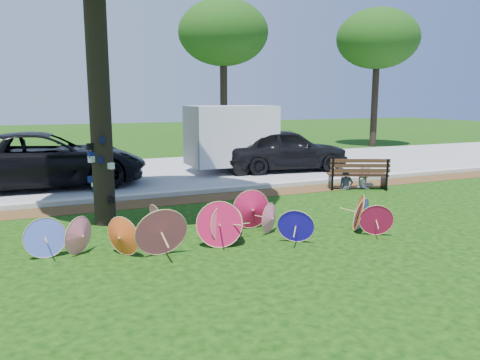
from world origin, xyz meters
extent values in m
plane|color=black|center=(0.00, 0.00, 0.00)|extent=(90.00, 90.00, 0.00)
cube|color=#472D16|center=(0.00, 4.50, 0.01)|extent=(90.00, 1.00, 0.01)
cube|color=#B7B5AD|center=(0.00, 5.20, 0.06)|extent=(90.00, 0.30, 0.12)
cube|color=gray|center=(0.00, 9.35, 0.01)|extent=(90.00, 8.00, 0.01)
cylinder|color=black|center=(-2.22, 2.93, 3.13)|extent=(0.44, 0.44, 6.26)
cone|color=#B3113E|center=(0.46, 1.30, 0.40)|extent=(0.81, 0.18, 0.81)
cone|color=#CA4A18|center=(2.42, 0.32, 0.38)|extent=(0.62, 0.79, 0.76)
cone|color=#240FE5|center=(-0.18, 0.74, 0.30)|extent=(0.17, 0.62, 0.61)
cone|color=#240FE5|center=(0.81, 0.12, 0.34)|extent=(0.74, 0.65, 0.69)
cone|color=#5D72FA|center=(-3.43, 1.10, 0.35)|extent=(0.70, 0.19, 0.70)
cone|color=pink|center=(-1.32, 1.85, 0.30)|extent=(0.36, 0.63, 0.59)
cone|color=pink|center=(0.67, 0.85, 0.31)|extent=(0.56, 0.46, 0.62)
cone|color=pink|center=(-2.87, 1.00, 0.34)|extent=(0.58, 0.58, 0.68)
cone|color=#5D72FA|center=(2.43, 0.40, 0.34)|extent=(0.69, 0.52, 0.68)
cone|color=#E8486C|center=(-1.65, 0.38, 0.45)|extent=(0.91, 0.41, 0.90)
cone|color=#B3113E|center=(2.46, -0.08, 0.33)|extent=(0.69, 0.56, 0.66)
cone|color=#B3113E|center=(-0.54, 0.54, 0.42)|extent=(0.89, 0.56, 0.84)
cone|color=#E8486C|center=(-0.40, 0.63, 0.38)|extent=(0.78, 0.46, 0.76)
cone|color=#CA4A18|center=(-2.26, 0.62, 0.35)|extent=(0.55, 0.65, 0.70)
imported|color=black|center=(-3.30, 7.95, 0.82)|extent=(6.05, 2.99, 1.65)
imported|color=black|center=(4.81, 7.92, 0.79)|extent=(4.81, 2.44, 1.57)
cube|color=silver|center=(2.91, 8.38, 1.34)|extent=(3.00, 1.94, 2.68)
imported|color=#373C4B|center=(4.76, 4.04, 0.58)|extent=(0.49, 0.39, 1.15)
imported|color=silver|center=(5.46, 4.04, 0.66)|extent=(0.73, 0.62, 1.32)
cylinder|color=black|center=(5.20, 14.98, 2.50)|extent=(0.36, 0.36, 5.00)
ellipsoid|color=#1C360C|center=(5.20, 14.98, 5.80)|extent=(4.40, 4.40, 3.20)
cylinder|color=black|center=(13.67, 13.88, 2.50)|extent=(0.36, 0.36, 5.00)
ellipsoid|color=#1C360C|center=(13.67, 13.88, 5.80)|extent=(4.40, 4.40, 3.20)
camera|label=1|loc=(-3.41, -7.08, 2.62)|focal=35.00mm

